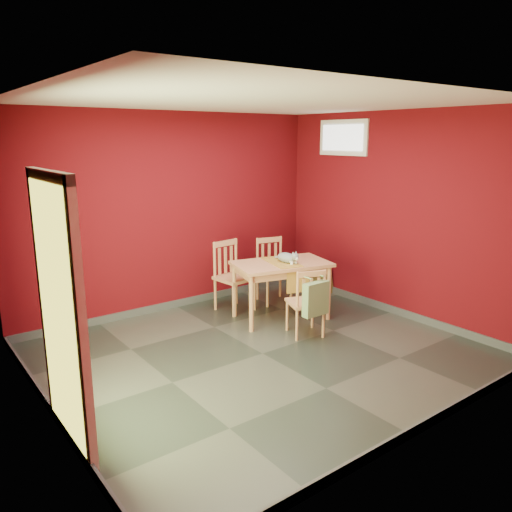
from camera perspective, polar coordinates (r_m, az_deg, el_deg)
ground at (r=5.67m, az=0.75°, el=-11.08°), size 4.50×4.50×0.00m
room_shell at (r=5.65m, az=0.75°, el=-10.62°), size 4.50×4.50×4.50m
doorway at (r=3.98m, az=-21.62°, el=-5.49°), size 0.06×1.01×2.13m
window at (r=7.41m, az=9.91°, el=13.18°), size 0.05×0.90×0.50m
outlet_plate at (r=7.98m, az=1.05°, el=-1.51°), size 0.08×0.02×0.12m
dining_table at (r=6.53m, az=2.92°, el=-1.54°), size 1.36×0.99×0.76m
table_runner at (r=6.44m, az=3.55°, el=-1.36°), size 0.47×0.73×0.34m
chair_far_left at (r=6.91m, az=-2.70°, el=-2.20°), size 0.50×0.50×0.97m
chair_far_right at (r=7.27m, az=1.95°, el=-1.56°), size 0.53×0.53×0.93m
chair_near at (r=6.04m, az=5.80°, el=-5.18°), size 0.51×0.51×0.85m
tote_bag at (r=5.85m, az=6.83°, el=-4.86°), size 0.34×0.20×0.47m
cat at (r=6.48m, az=3.53°, el=0.02°), size 0.20×0.37×0.18m
picture_frame at (r=7.89m, az=7.52°, el=-2.51°), size 0.15×0.41×0.41m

